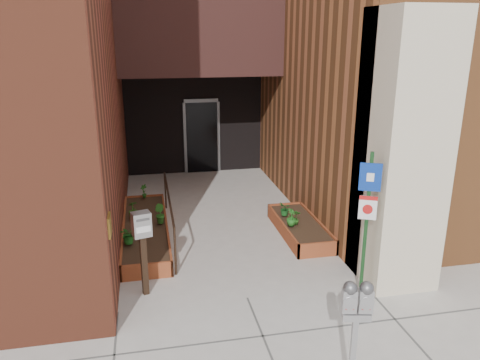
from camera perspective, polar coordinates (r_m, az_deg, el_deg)
ground at (r=7.65m, az=0.90°, el=-14.19°), size 80.00×80.00×0.00m
planter_left at (r=9.85m, az=-11.44°, el=-6.11°), size 0.90×3.60×0.30m
planter_right at (r=9.86m, az=7.28°, el=-5.85°), size 0.80×2.20×0.30m
handrail at (r=9.58m, az=-8.67°, el=-2.68°), size 0.04×3.34×0.90m
parking_meter at (r=5.41m, az=14.03°, el=-15.04°), size 0.34×0.19×1.49m
sign_post at (r=7.35m, az=15.27°, el=-3.60°), size 0.30×0.15×2.36m
payment_dropbox at (r=7.45m, az=-11.83°, el=-6.70°), size 0.32×0.27×1.40m
shrub_left_a at (r=8.90m, az=-13.45°, el=-6.46°), size 0.45×0.45×0.35m
shrub_left_b at (r=9.69m, az=-9.79°, el=-4.08°), size 0.30×0.30×0.39m
shrub_left_c at (r=10.07m, az=-12.88°, el=-3.54°), size 0.27×0.27×0.37m
shrub_left_d at (r=11.23m, az=-11.64°, el=-1.34°), size 0.25×0.25×0.33m
shrub_right_a at (r=9.49m, az=6.29°, el=-4.54°), size 0.28×0.28×0.35m
shrub_right_b at (r=9.55m, az=6.93°, el=-4.52°), size 0.23×0.23×0.32m
shrub_right_c at (r=9.99m, az=5.50°, el=-3.53°), size 0.27×0.27×0.30m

